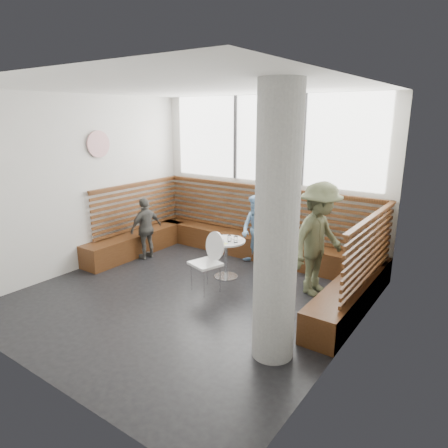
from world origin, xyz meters
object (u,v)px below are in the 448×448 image
Objects in this scene: cafe_table at (226,251)px; child_back at (257,231)px; concrete_column at (277,228)px; adult_man at (319,239)px; child_left at (146,228)px; cafe_chair at (208,257)px.

cafe_table is 0.51× the size of child_back.
concrete_column reaches higher than cafe_table.
cafe_table is at bearing 138.19° from concrete_column.
child_left is at bearing 107.97° from adult_man.
child_back is 2.24m from child_left.
cafe_table is 0.86m from child_back.
child_back is at bearing 81.90° from adult_man.
child_back is 1.11× the size of child_left.
cafe_chair is 0.79× the size of child_left.
cafe_chair is (-1.77, 1.04, -1.02)m from concrete_column.
child_left is (-3.48, -0.40, -0.30)m from adult_man.
cafe_table is 0.38× the size of adult_man.
cafe_chair reaches higher than cafe_table.
concrete_column is at bearing -38.64° from child_back.
adult_man is 1.55m from child_back.
adult_man is (-0.26, 1.96, -0.68)m from concrete_column.
child_left is at bearing -177.41° from cafe_table.
cafe_chair is (0.06, -0.60, 0.08)m from cafe_table.
adult_man is 1.47× the size of child_left.
child_left reaches higher than cafe_chair.
cafe_chair is at bearing 149.58° from concrete_column.
cafe_chair is 0.71× the size of child_back.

